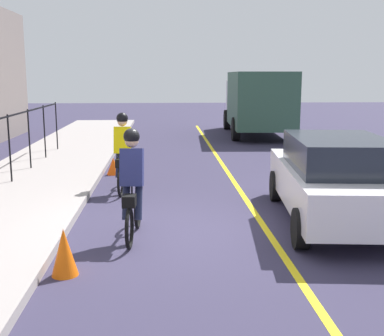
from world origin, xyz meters
TOP-DOWN VIEW (x-y plane):
  - ground_plane at (0.00, 0.00)m, footprint 80.00×80.00m
  - lane_line_centre at (0.00, -1.60)m, footprint 36.00×0.12m
  - cyclist_lead at (3.01, 1.09)m, footprint 1.71×0.38m
  - cyclist_follow at (-0.35, 0.68)m, footprint 1.71×0.38m
  - patrol_sedan at (0.42, -2.92)m, footprint 4.55×2.27m
  - box_truck_background at (13.64, -3.99)m, footprint 6.81×2.78m
  - traffic_cone_near at (5.08, 1.53)m, footprint 0.36×0.36m
  - traffic_cone_far at (-1.79, 1.51)m, footprint 0.36×0.36m

SIDE VIEW (x-z plane):
  - ground_plane at x=0.00m, z-range 0.00..0.00m
  - lane_line_centre at x=0.00m, z-range 0.00..0.01m
  - traffic_cone_near at x=5.08m, z-range 0.00..0.46m
  - traffic_cone_far at x=-1.79m, z-range 0.00..0.65m
  - patrol_sedan at x=0.42m, z-range 0.03..1.61m
  - cyclist_lead at x=3.01m, z-range 0.00..1.82m
  - cyclist_follow at x=-0.35m, z-range 0.00..1.82m
  - box_truck_background at x=13.64m, z-range 0.16..2.94m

